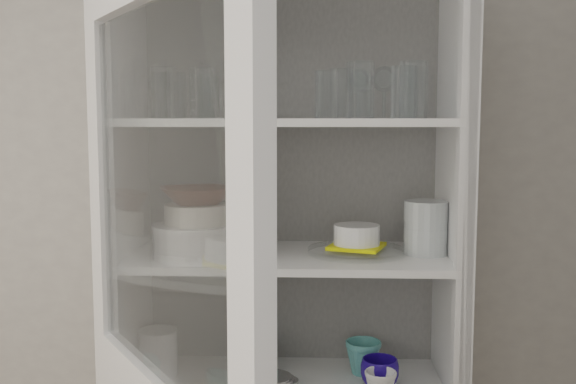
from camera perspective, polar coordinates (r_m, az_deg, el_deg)
The scene contains 30 objects.
wall_back at distance 2.17m, azimuth -5.01°, elevation -3.14°, with size 3.60×0.02×2.60m, color #9C9791.
pantry_cabinet at distance 2.09m, azimuth 0.08°, elevation -13.71°, with size 1.00×0.45×2.10m.
tumbler_0 at distance 1.83m, azimuth -10.98°, elevation 8.64°, with size 0.07×0.07×0.14m, color silver.
tumbler_1 at distance 1.81m, azimuth -7.65°, elevation 8.68°, with size 0.07×0.07×0.14m, color silver.
tumbler_2 at distance 1.80m, azimuth -2.89°, elevation 8.82°, with size 0.07×0.07×0.14m, color silver.
tumbler_3 at distance 1.76m, azimuth 3.46°, elevation 8.62°, with size 0.06×0.06×0.13m, color silver.
tumbler_4 at distance 1.78m, azimuth 6.44°, elevation 8.96°, with size 0.08×0.08×0.15m, color silver.
tumbler_5 at distance 1.80m, azimuth 11.09°, elevation 8.87°, with size 0.08×0.08×0.15m, color silver.
tumbler_6 at distance 1.79m, azimuth 10.27°, elevation 8.69°, with size 0.07×0.07×0.14m, color silver.
tumbler_7 at distance 1.95m, azimuth -9.99°, elevation 8.41°, with size 0.07×0.07×0.14m, color silver.
tumbler_8 at distance 1.96m, azimuth -10.23°, elevation 8.41°, with size 0.07×0.07×0.14m, color silver.
tumbler_9 at distance 1.90m, azimuth -7.08°, elevation 8.37°, with size 0.06×0.06×0.13m, color silver.
tumbler_10 at distance 1.91m, azimuth 4.80°, elevation 8.67°, with size 0.07×0.07×0.15m, color silver.
goblet_0 at distance 2.07m, azimuth -11.39°, elevation 8.56°, with size 0.07×0.07×0.16m, color silver, non-canonical shape.
goblet_1 at distance 1.99m, azimuth -3.94°, elevation 9.11°, with size 0.08×0.08×0.18m, color silver, non-canonical shape.
goblet_2 at distance 2.01m, azimuth 8.54°, elevation 8.91°, with size 0.08×0.08×0.18m, color silver, non-canonical shape.
goblet_3 at distance 1.99m, azimuth 6.27°, elevation 8.83°, with size 0.07×0.07×0.17m, color silver, non-canonical shape.
plate_stack_front at distance 1.88m, azimuth -8.04°, elevation -4.30°, with size 0.26×0.26×0.10m, color white.
plate_stack_back at distance 2.07m, azimuth -7.94°, elevation -3.94°, with size 0.20×0.20×0.06m, color white.
cream_bowl at distance 1.87m, azimuth -8.07°, elevation -1.95°, with size 0.19×0.19×0.06m, color beige.
terracotta_bowl at distance 1.86m, azimuth -8.10°, elevation -0.30°, with size 0.20×0.20×0.05m, color #451E15.
glass_platter at distance 1.94m, azimuth 6.11°, elevation -5.21°, with size 0.29×0.29×0.02m, color silver.
yellow_trivet at distance 1.93m, azimuth 6.12°, elevation -4.82°, with size 0.15×0.15×0.01m, color yellow.
white_ramekin at distance 1.93m, azimuth 6.13°, elevation -3.79°, with size 0.14×0.14×0.06m, color white.
grey_bowl_stack at distance 1.95m, azimuth 12.16°, elevation -3.11°, with size 0.13×0.13×0.16m, color #ADB4B5.
mug_blue at distance 2.01m, azimuth 8.15°, elevation -15.66°, with size 0.11×0.11×0.09m, color navy.
mug_teal at distance 2.10m, azimuth 6.70°, elevation -14.40°, with size 0.11×0.11×0.11m, color teal.
teal_jar at distance 2.10m, azimuth -2.29°, elevation -14.27°, with size 0.09×0.09×0.11m.
measuring_cups at distance 1.98m, azimuth -1.34°, elevation -16.63°, with size 0.11×0.11×0.04m, color #B6B5B8.
white_canister at distance 2.12m, azimuth -11.45°, elevation -13.78°, with size 0.12×0.12×0.14m, color white.
Camera 1 is at (0.29, -0.63, 1.65)m, focal length 40.00 mm.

